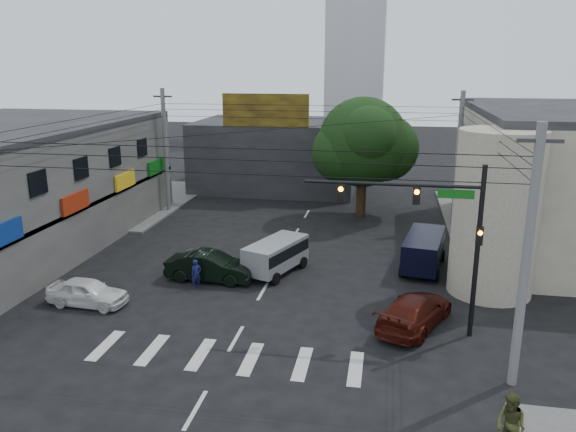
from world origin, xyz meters
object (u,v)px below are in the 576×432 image
(traffic_gantry, at_px, (436,222))
(white_compact, at_px, (87,292))
(utility_pole_far_right, at_px, (458,160))
(pedestrian_olive, at_px, (511,425))
(utility_pole_near_right, at_px, (526,261))
(navy_van, at_px, (424,252))
(street_tree, at_px, (363,143))
(utility_pole_far_left, at_px, (166,151))
(silver_minivan, at_px, (276,257))
(dark_sedan, at_px, (210,266))
(maroon_sedan, at_px, (415,311))
(traffic_officer, at_px, (196,274))

(traffic_gantry, relative_size, white_compact, 1.86)
(utility_pole_far_right, distance_m, pedestrian_olive, 24.68)
(traffic_gantry, xyz_separation_m, pedestrian_olive, (1.81, -7.39, -3.87))
(pedestrian_olive, bearing_deg, utility_pole_near_right, 127.69)
(white_compact, bearing_deg, navy_van, -60.19)
(street_tree, xyz_separation_m, utility_pole_far_left, (-14.50, -1.00, -0.87))
(utility_pole_near_right, bearing_deg, navy_van, 102.74)
(utility_pole_far_left, xyz_separation_m, silver_minivan, (10.64, -11.37, -3.71))
(white_compact, bearing_deg, pedestrian_olive, -109.48)
(utility_pole_far_right, distance_m, dark_sedan, 19.13)
(traffic_gantry, height_order, maroon_sedan, traffic_gantry)
(street_tree, height_order, utility_pole_near_right, utility_pole_near_right)
(maroon_sedan, height_order, silver_minivan, silver_minivan)
(navy_van, height_order, traffic_officer, navy_van)
(utility_pole_far_left, relative_size, navy_van, 1.83)
(street_tree, distance_m, traffic_gantry, 18.42)
(traffic_gantry, distance_m, utility_pole_near_right, 4.41)
(white_compact, xyz_separation_m, silver_minivan, (7.83, 5.63, 0.24))
(utility_pole_far_right, xyz_separation_m, navy_van, (-2.53, -9.30, -3.64))
(traffic_officer, height_order, pedestrian_olive, pedestrian_olive)
(street_tree, distance_m, utility_pole_far_right, 6.63)
(maroon_sedan, xyz_separation_m, silver_minivan, (-7.10, 5.17, 0.18))
(utility_pole_near_right, height_order, utility_pole_far_left, same)
(dark_sedan, bearing_deg, maroon_sedan, -106.85)
(dark_sedan, relative_size, pedestrian_olive, 2.43)
(navy_van, bearing_deg, street_tree, 30.60)
(white_compact, distance_m, pedestrian_olive, 18.84)
(pedestrian_olive, bearing_deg, dark_sedan, -171.89)
(maroon_sedan, xyz_separation_m, traffic_officer, (-10.61, 2.39, 0.04))
(dark_sedan, height_order, pedestrian_olive, pedestrian_olive)
(white_compact, xyz_separation_m, maroon_sedan, (14.94, 0.45, 0.07))
(utility_pole_far_left, relative_size, maroon_sedan, 1.74)
(street_tree, relative_size, traffic_officer, 5.80)
(white_compact, height_order, maroon_sedan, maroon_sedan)
(street_tree, height_order, navy_van, street_tree)
(utility_pole_far_right, height_order, maroon_sedan, utility_pole_far_right)
(traffic_gantry, relative_size, pedestrian_olive, 3.77)
(street_tree, relative_size, silver_minivan, 1.94)
(navy_van, bearing_deg, utility_pole_far_left, 72.80)
(street_tree, distance_m, silver_minivan, 13.75)
(traffic_gantry, xyz_separation_m, dark_sedan, (-10.83, 4.01, -4.08))
(navy_van, distance_m, pedestrian_olive, 15.19)
(street_tree, height_order, dark_sedan, street_tree)
(utility_pole_near_right, distance_m, pedestrian_olive, 5.41)
(utility_pole_far_left, distance_m, traffic_officer, 16.31)
(street_tree, height_order, white_compact, street_tree)
(street_tree, distance_m, utility_pole_far_left, 14.56)
(traffic_gantry, bearing_deg, white_compact, 179.99)
(utility_pole_near_right, bearing_deg, silver_minivan, 138.61)
(traffic_gantry, bearing_deg, traffic_officer, 165.72)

